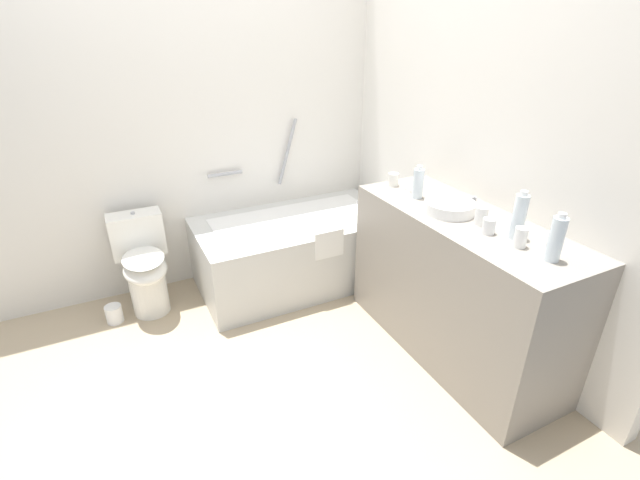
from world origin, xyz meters
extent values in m
plane|color=tan|center=(0.00, 0.00, 0.00)|extent=(3.84, 3.84, 0.00)
cube|color=silver|center=(0.00, 1.22, 1.30)|extent=(3.24, 0.10, 2.59)
cube|color=silver|center=(1.47, 0.00, 1.30)|extent=(0.10, 2.75, 2.59)
cube|color=silver|center=(0.63, 0.78, 0.26)|extent=(1.49, 0.79, 0.52)
cube|color=white|center=(0.63, 0.78, 0.48)|extent=(1.22, 0.57, 0.09)
cylinder|color=#A7A7AC|center=(1.21, 0.78, 0.56)|extent=(0.09, 0.03, 0.03)
cylinder|color=#A7A7AC|center=(0.73, 1.14, 0.94)|extent=(0.18, 0.03, 0.51)
cylinder|color=#A7A7AC|center=(0.22, 1.14, 0.83)|extent=(0.26, 0.03, 0.03)
cube|color=white|center=(0.71, 0.39, 0.47)|extent=(0.22, 0.03, 0.20)
cylinder|color=white|center=(-0.47, 0.84, 0.19)|extent=(0.25, 0.25, 0.37)
ellipsoid|color=white|center=(-0.47, 0.79, 0.37)|extent=(0.28, 0.40, 0.14)
ellipsoid|color=white|center=(-0.47, 0.79, 0.45)|extent=(0.27, 0.38, 0.02)
cube|color=white|center=(-0.47, 1.04, 0.52)|extent=(0.36, 0.18, 0.31)
cylinder|color=#AEAEB3|center=(-0.47, 1.04, 0.68)|extent=(0.03, 0.03, 0.01)
cube|color=gray|center=(1.16, -0.40, 0.45)|extent=(0.53, 1.44, 0.89)
cylinder|color=white|center=(1.12, -0.29, 0.93)|extent=(0.28, 0.28, 0.06)
cylinder|color=#A9A9AE|center=(1.30, -0.29, 0.92)|extent=(0.02, 0.02, 0.06)
cylinder|color=#A9A9AE|center=(1.25, -0.29, 0.95)|extent=(0.11, 0.02, 0.02)
cylinder|color=#A9A9AE|center=(1.30, -0.35, 0.91)|extent=(0.03, 0.03, 0.04)
cylinder|color=#A9A9AE|center=(1.30, -0.23, 0.91)|extent=(0.03, 0.03, 0.04)
cylinder|color=silver|center=(1.19, -0.70, 1.01)|extent=(0.07, 0.07, 0.23)
cylinder|color=white|center=(1.19, -0.70, 1.13)|extent=(0.04, 0.04, 0.02)
cylinder|color=silver|center=(1.15, -0.94, 1.00)|extent=(0.07, 0.07, 0.21)
cylinder|color=white|center=(1.15, -0.94, 1.11)|extent=(0.04, 0.04, 0.02)
cylinder|color=silver|center=(1.10, -0.03, 0.98)|extent=(0.07, 0.07, 0.18)
cylinder|color=white|center=(1.10, -0.03, 1.08)|extent=(0.04, 0.04, 0.02)
cylinder|color=white|center=(1.13, -0.78, 0.94)|extent=(0.06, 0.06, 0.10)
cylinder|color=white|center=(1.16, -0.50, 0.94)|extent=(0.07, 0.07, 0.10)
cylinder|color=white|center=(1.09, 0.22, 0.94)|extent=(0.07, 0.07, 0.08)
cylinder|color=white|center=(1.11, -0.60, 0.93)|extent=(0.07, 0.07, 0.08)
cube|color=white|center=(1.16, 0.09, 0.90)|extent=(0.09, 0.06, 0.02)
cylinder|color=white|center=(-0.72, 0.82, 0.06)|extent=(0.11, 0.11, 0.13)
camera|label=1|loc=(-0.58, -2.08, 1.88)|focal=25.29mm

